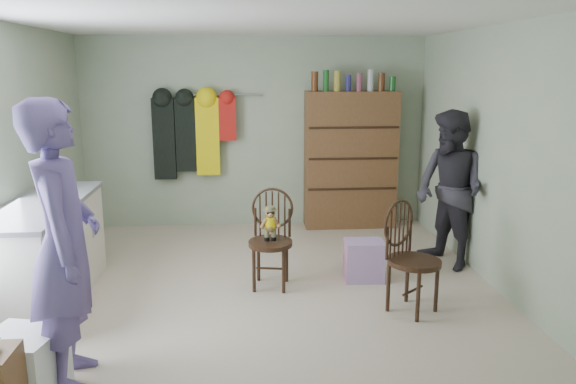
{
  "coord_description": "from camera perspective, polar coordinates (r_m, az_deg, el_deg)",
  "views": [
    {
      "loc": [
        -0.17,
        -4.95,
        2.1
      ],
      "look_at": [
        0.25,
        0.2,
        0.95
      ],
      "focal_mm": 35.0,
      "sensor_mm": 36.0,
      "label": 1
    }
  ],
  "objects": [
    {
      "name": "person_left",
      "position": [
        3.96,
        -21.79,
        -5.09
      ],
      "size": [
        0.59,
        0.78,
        1.92
      ],
      "primitive_type": "imported",
      "rotation": [
        0.0,
        0.0,
        1.76
      ],
      "color": "#5F4D8E",
      "rests_on": "ground"
    },
    {
      "name": "chair_front",
      "position": [
        5.44,
        -1.74,
        -4.12
      ],
      "size": [
        0.49,
        0.49,
        0.96
      ],
      "rotation": [
        0.0,
        0.0,
        -0.18
      ],
      "color": "#362013",
      "rests_on": "ground"
    },
    {
      "name": "dresser",
      "position": [
        7.48,
        6.36,
        3.36
      ],
      "size": [
        1.2,
        0.39,
        2.07
      ],
      "color": "brown",
      "rests_on": "ground"
    },
    {
      "name": "ground_plane",
      "position": [
        5.38,
        -2.53,
        -10.45
      ],
      "size": [
        5.0,
        5.0,
        0.0
      ],
      "primitive_type": "plane",
      "color": "beige",
      "rests_on": "ground"
    },
    {
      "name": "room_walls",
      "position": [
        5.51,
        -2.9,
        7.1
      ],
      "size": [
        5.0,
        5.0,
        5.0
      ],
      "color": "#A6B496",
      "rests_on": "ground"
    },
    {
      "name": "striped_bag",
      "position": [
        5.73,
        7.71,
        -6.89
      ],
      "size": [
        0.4,
        0.32,
        0.4
      ],
      "primitive_type": "cube",
      "rotation": [
        0.0,
        0.0,
        -0.06
      ],
      "color": "pink",
      "rests_on": "ground"
    },
    {
      "name": "counter",
      "position": [
        5.51,
        -23.41,
        -5.72
      ],
      "size": [
        0.64,
        1.86,
        0.94
      ],
      "color": "silver",
      "rests_on": "ground"
    },
    {
      "name": "coat_rack",
      "position": [
        7.41,
        -9.77,
        5.79
      ],
      "size": [
        1.42,
        0.12,
        1.09
      ],
      "color": "#99999E",
      "rests_on": "ground"
    },
    {
      "name": "plastic_tub",
      "position": [
        4.19,
        -25.28,
        -15.54
      ],
      "size": [
        0.53,
        0.51,
        0.42
      ],
      "primitive_type": "cube",
      "rotation": [
        0.0,
        0.0,
        -0.22
      ],
      "color": "white",
      "rests_on": "ground"
    },
    {
      "name": "chair_far",
      "position": [
        5.0,
        12.16,
        -6.03
      ],
      "size": [
        0.62,
        0.62,
        0.99
      ],
      "rotation": [
        0.0,
        0.0,
        0.7
      ],
      "color": "#362013",
      "rests_on": "ground"
    },
    {
      "name": "person_right",
      "position": [
        6.14,
        16.13,
        0.2
      ],
      "size": [
        0.89,
        0.99,
        1.68
      ],
      "primitive_type": "imported",
      "rotation": [
        0.0,
        0.0,
        -1.19
      ],
      "color": "#2D2B33",
      "rests_on": "ground"
    }
  ]
}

